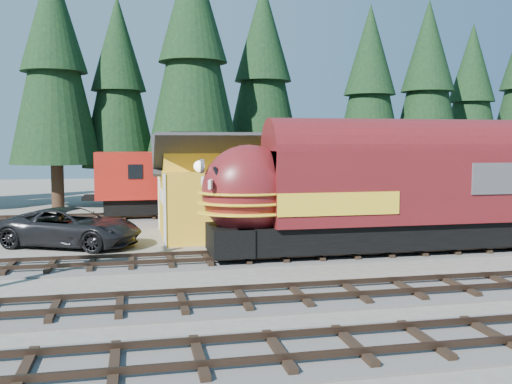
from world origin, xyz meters
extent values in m
plane|color=#6B665B|center=(0.00, 0.00, 0.00)|extent=(120.00, 120.00, 0.00)
cube|color=#4C4947|center=(-10.00, 18.00, 0.04)|extent=(32.00, 3.20, 0.08)
cube|color=#38281E|center=(-10.00, 17.28, 0.25)|extent=(32.00, 0.08, 0.16)
cube|color=#38281E|center=(-10.00, 18.72, 0.25)|extent=(32.00, 0.08, 0.16)
cube|color=gold|center=(0.00, 10.50, 1.70)|extent=(12.00, 6.00, 3.40)
cube|color=gold|center=(0.00, 10.50, 4.12)|extent=(11.88, 3.30, 1.44)
cube|color=white|center=(-6.04, 9.50, 2.20)|extent=(0.06, 2.40, 0.60)
cone|color=black|center=(-12.85, 25.07, 10.65)|extent=(6.50, 6.50, 14.80)
cone|color=black|center=(-8.39, 26.68, 9.44)|extent=(5.76, 5.76, 13.12)
cone|color=black|center=(-2.91, 24.55, 11.63)|extent=(7.10, 7.10, 16.16)
cone|color=black|center=(3.18, 27.77, 10.62)|extent=(6.48, 6.48, 14.76)
cone|color=black|center=(11.02, 24.14, 9.25)|extent=(5.64, 5.64, 12.85)
cone|color=black|center=(16.02, 24.16, 9.64)|extent=(5.88, 5.88, 13.39)
cone|color=black|center=(22.40, 27.88, 9.12)|extent=(5.56, 5.56, 12.67)
cube|color=black|center=(3.78, 4.00, 0.89)|extent=(14.41, 2.58, 1.11)
cube|color=maroon|center=(4.59, 4.00, 2.96)|extent=(13.15, 3.03, 3.03)
ellipsoid|color=maroon|center=(-2.79, 4.00, 2.86)|extent=(3.84, 2.97, 3.74)
cube|color=#38383A|center=(8.33, 4.00, 3.31)|extent=(4.04, 3.09, 1.31)
sphere|color=white|center=(-4.79, 4.00, 3.87)|extent=(0.44, 0.44, 0.44)
cube|color=black|center=(-4.84, 18.00, 0.81)|extent=(8.73, 2.25, 0.97)
cube|color=#A81A11|center=(-4.84, 18.00, 2.75)|extent=(9.70, 2.81, 2.91)
cube|color=#A81A11|center=(-3.87, 18.00, 4.79)|extent=(2.33, 2.13, 1.16)
imported|color=black|center=(-10.22, 8.69, 0.90)|extent=(7.15, 5.53, 1.80)
camera|label=1|loc=(-7.30, -18.61, 4.82)|focal=40.00mm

